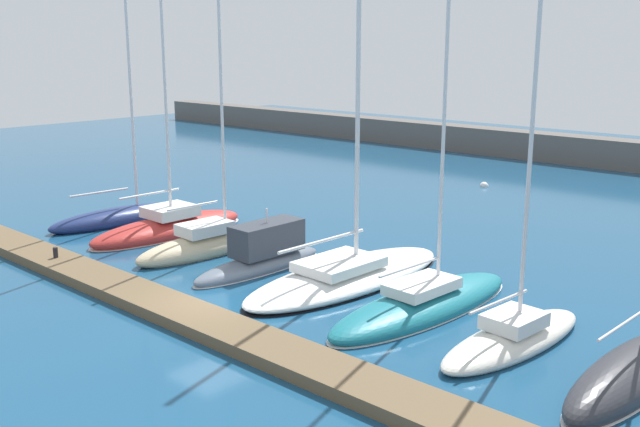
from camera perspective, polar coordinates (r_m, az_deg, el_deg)
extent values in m
plane|color=navy|center=(26.49, -8.55, -7.40)|extent=(120.00, 120.00, 0.00)
cube|color=brown|center=(25.74, -10.67, -7.63)|extent=(32.70, 1.86, 0.40)
cube|color=#5B5651|center=(58.62, 22.93, 4.21)|extent=(108.00, 2.28, 2.17)
ellipsoid|color=navy|center=(39.62, -15.41, -0.35)|extent=(2.53, 7.69, 1.13)
cylinder|color=silver|center=(39.14, -14.59, 10.12)|extent=(0.15, 0.15, 13.14)
cylinder|color=silver|center=(38.88, -16.82, 1.58)|extent=(0.36, 3.16, 0.10)
ellipsoid|color=#B72D28|center=(36.84, -11.69, -1.17)|extent=(2.77, 8.62, 1.22)
ellipsoid|color=silver|center=(36.90, -11.67, -1.53)|extent=(2.79, 8.70, 0.12)
cylinder|color=silver|center=(35.84, -12.05, 10.95)|extent=(0.14, 0.14, 14.25)
cylinder|color=silver|center=(35.88, -13.11, 1.51)|extent=(0.13, 3.34, 0.10)
cube|color=silver|center=(36.71, -11.60, 0.18)|extent=(2.01, 2.32, 0.53)
ellipsoid|color=beige|center=(33.29, -8.72, -2.56)|extent=(2.39, 7.42, 1.25)
cylinder|color=silver|center=(32.78, -7.65, 7.76)|extent=(0.13, 0.13, 10.56)
cylinder|color=silver|center=(32.41, -9.88, 0.60)|extent=(0.23, 2.62, 0.09)
cube|color=silver|center=(32.99, -8.96, -1.13)|extent=(1.58, 2.40, 0.51)
ellipsoid|color=slate|center=(30.60, -4.78, -4.09)|extent=(1.73, 6.69, 0.93)
ellipsoid|color=silver|center=(30.64, -4.77, -4.37)|extent=(1.75, 6.76, 0.12)
cube|color=#333842|center=(30.59, -4.15, -1.90)|extent=(1.39, 3.22, 1.31)
cube|color=black|center=(30.90, -3.39, -1.35)|extent=(1.22, 0.82, 0.73)
cylinder|color=silver|center=(30.35, -4.18, -0.15)|extent=(0.08, 0.08, 0.61)
ellipsoid|color=white|center=(29.10, 2.17, -4.94)|extent=(3.86, 10.58, 0.89)
ellipsoid|color=black|center=(29.16, 2.16, -5.26)|extent=(3.90, 10.69, 0.12)
cylinder|color=silver|center=(28.02, 3.00, 11.39)|extent=(0.18, 0.18, 15.46)
cylinder|color=silver|center=(27.60, 0.20, -2.15)|extent=(0.25, 4.53, 0.12)
cube|color=silver|center=(28.56, 1.51, -3.95)|extent=(2.35, 3.31, 0.38)
ellipsoid|color=#19707F|center=(26.28, 8.07, -7.12)|extent=(3.08, 9.38, 1.14)
ellipsoid|color=silver|center=(26.34, 8.06, -7.46)|extent=(3.11, 9.47, 0.12)
cylinder|color=silver|center=(25.29, 9.82, 11.55)|extent=(0.13, 0.13, 15.70)
cylinder|color=silver|center=(25.14, 7.02, -4.17)|extent=(0.26, 3.15, 0.09)
cube|color=silver|center=(25.94, 7.97, -5.61)|extent=(1.67, 2.78, 0.38)
ellipsoid|color=silver|center=(23.96, 14.83, -9.50)|extent=(2.52, 7.03, 0.85)
cylinder|color=silver|center=(22.50, 16.25, 7.28)|extent=(0.13, 0.13, 13.05)
cylinder|color=silver|center=(22.70, 13.78, -6.69)|extent=(0.32, 2.95, 0.09)
cube|color=silver|center=(23.71, 14.90, -8.05)|extent=(1.57, 1.95, 0.46)
ellipsoid|color=#2D2D33|center=(22.55, 23.05, -11.48)|extent=(1.99, 7.48, 1.38)
ellipsoid|color=silver|center=(22.65, 23.00, -12.02)|extent=(2.01, 7.55, 0.12)
cylinder|color=silver|center=(21.07, 22.55, -7.97)|extent=(0.16, 3.06, 0.08)
sphere|color=white|center=(49.14, 12.66, 2.08)|extent=(0.58, 0.58, 0.58)
cylinder|color=black|center=(32.74, -19.92, -2.88)|extent=(0.20, 0.20, 0.44)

